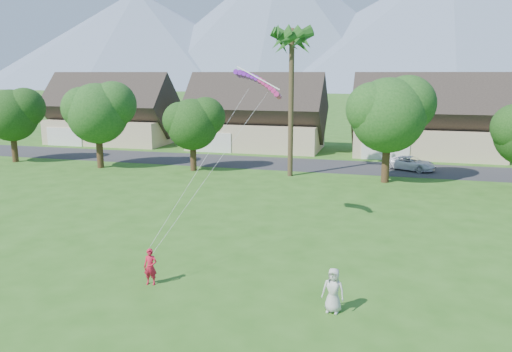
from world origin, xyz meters
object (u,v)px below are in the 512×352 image
(parked_car, at_px, (410,163))
(watcher, at_px, (333,290))
(parafoil_kite, at_px, (260,81))
(kite_flyer, at_px, (150,267))

(parked_car, bearing_deg, watcher, -162.49)
(parafoil_kite, bearing_deg, watcher, -57.03)
(watcher, relative_size, parked_car, 0.38)
(kite_flyer, height_order, parked_car, kite_flyer)
(kite_flyer, xyz_separation_m, watcher, (7.72, -0.45, 0.07))
(parked_car, xyz_separation_m, parafoil_kite, (-8.75, -20.92, 7.75))
(watcher, xyz_separation_m, parked_car, (3.55, 29.77, -0.23))
(parked_car, distance_m, parafoil_kite, 23.96)
(kite_flyer, distance_m, parked_car, 31.42)
(watcher, relative_size, parafoil_kite, 0.62)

